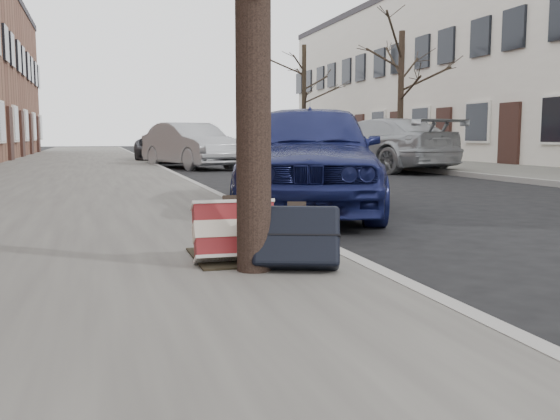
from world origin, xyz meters
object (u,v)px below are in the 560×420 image
object	(u,v)px
suitcase_red	(235,231)
suitcase_navy	(296,237)
car_near_mid	(191,146)
car_near_front	(310,156)

from	to	relation	value
suitcase_red	suitcase_navy	world-z (taller)	suitcase_navy
suitcase_red	car_near_mid	bearing A→B (deg)	84.91
car_near_mid	car_near_front	bearing A→B (deg)	-109.01
suitcase_red	car_near_mid	size ratio (longest dim) A/B	0.13
car_near_mid	suitcase_navy	bearing A→B (deg)	-114.27
suitcase_red	suitcase_navy	distance (m)	0.52
suitcase_navy	car_near_front	xyz separation A→B (m)	(1.49, 4.03, 0.41)
suitcase_navy	car_near_mid	world-z (taller)	car_near_mid
suitcase_red	suitcase_navy	size ratio (longest dim) A/B	0.99
suitcase_navy	car_near_mid	size ratio (longest dim) A/B	0.13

